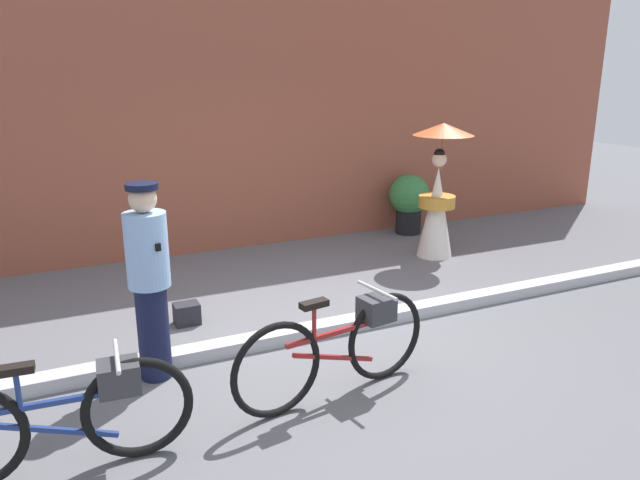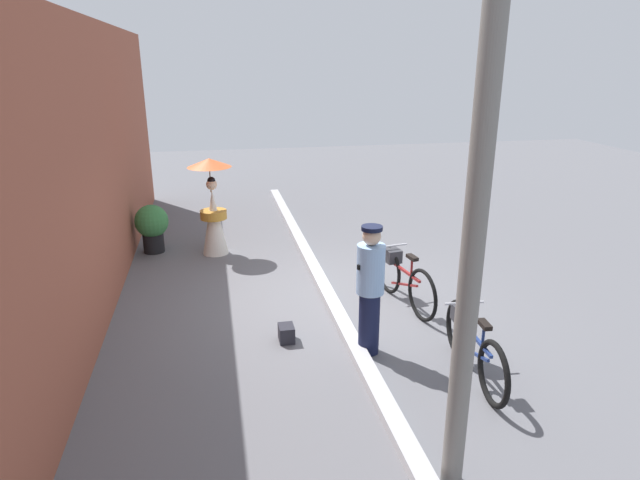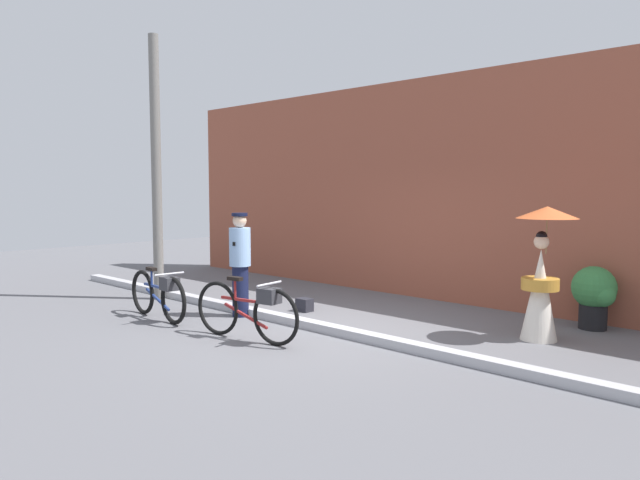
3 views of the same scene
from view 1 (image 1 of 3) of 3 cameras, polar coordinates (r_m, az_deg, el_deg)
The scene contains 9 objects.
ground_plane at distance 5.99m, azimuth 0.38°, elevation -8.85°, with size 30.00×30.00×0.00m, color slate.
building_wall at distance 8.60m, azimuth -9.43°, elevation 12.63°, with size 14.00×0.40×4.06m, color brown.
sidewalk_curb at distance 5.96m, azimuth 0.38°, elevation -8.33°, with size 14.00×0.20×0.12m, color #B2B2B7.
bicycle_near_officer at distance 4.29m, azimuth -22.95°, elevation -14.98°, with size 1.73×0.48×0.80m.
bicycle_far_side at distance 4.81m, azimuth 1.96°, elevation -9.77°, with size 1.77×0.48×0.85m.
person_officer at distance 5.07m, azimuth -15.80°, elevation -3.45°, with size 0.34×0.37×1.66m.
person_with_parasol at distance 8.29m, azimuth 11.07°, elevation 4.59°, with size 0.81×0.81×1.80m.
potted_plant_by_door at distance 9.46m, azimuth 8.52°, elevation 3.78°, with size 0.64×0.62×0.92m.
backpack_on_pavement at distance 6.31m, azimuth -12.43°, elevation -6.77°, with size 0.25×0.20×0.22m.
Camera 1 is at (-2.32, -4.91, 2.53)m, focal length 33.96 mm.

